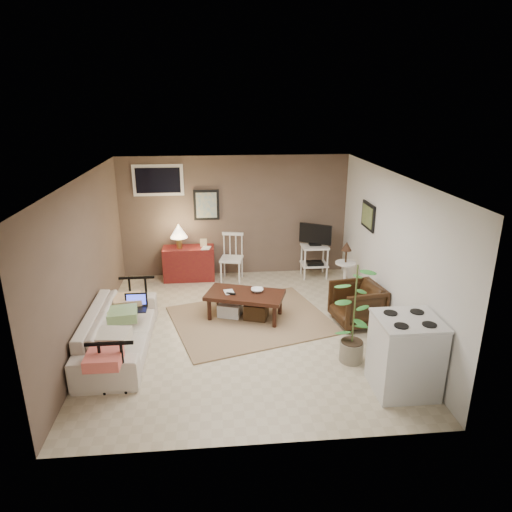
{
  "coord_description": "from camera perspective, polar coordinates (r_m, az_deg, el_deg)",
  "views": [
    {
      "loc": [
        -0.39,
        -6.34,
        3.42
      ],
      "look_at": [
        0.23,
        0.35,
        1.1
      ],
      "focal_mm": 32.0,
      "sensor_mm": 36.0,
      "label": 1
    }
  ],
  "objects": [
    {
      "name": "side_table",
      "position": [
        8.46,
        11.14,
        -0.67
      ],
      "size": [
        0.37,
        0.37,
        0.99
      ],
      "color": "white",
      "rests_on": "floor"
    },
    {
      "name": "art_back",
      "position": [
        9.03,
        -6.21,
        6.35
      ],
      "size": [
        0.5,
        0.03,
        0.6
      ],
      "primitive_type": "cube",
      "color": "black"
    },
    {
      "name": "tv_stand",
      "position": [
        9.15,
        7.36,
        0.83
      ],
      "size": [
        0.58,
        0.42,
        1.1
      ],
      "color": "white",
      "rests_on": "floor"
    },
    {
      "name": "art_right",
      "position": [
        8.07,
        13.85,
        4.88
      ],
      "size": [
        0.03,
        0.6,
        0.45
      ],
      "primitive_type": "cube",
      "color": "black"
    },
    {
      "name": "spindle_chair",
      "position": [
        8.98,
        -3.06,
        -0.36
      ],
      "size": [
        0.5,
        0.5,
        0.93
      ],
      "color": "white",
      "rests_on": "floor"
    },
    {
      "name": "coffee_table",
      "position": [
        7.47,
        -1.44,
        -5.94
      ],
      "size": [
        1.37,
        1.0,
        0.47
      ],
      "color": "#39180F",
      "rests_on": "floor"
    },
    {
      "name": "laptop",
      "position": [
        7.01,
        -14.77,
        -5.87
      ],
      "size": [
        0.33,
        0.24,
        0.22
      ],
      "color": "black",
      "rests_on": "sofa"
    },
    {
      "name": "rug",
      "position": [
        7.5,
        -0.63,
        -7.97
      ],
      "size": [
        2.84,
        2.52,
        0.02
      ],
      "primitive_type": "cube",
      "rotation": [
        0.0,
        0.0,
        0.28
      ],
      "color": "#997359",
      "rests_on": "floor"
    },
    {
      "name": "sofa_end_rails",
      "position": [
        6.77,
        -15.81,
        -8.58
      ],
      "size": [
        0.57,
        2.14,
        0.72
      ],
      "primitive_type": null,
      "color": "black",
      "rests_on": "floor"
    },
    {
      "name": "red_console",
      "position": [
        9.11,
        -8.48,
        -0.52
      ],
      "size": [
        1.0,
        0.44,
        1.15
      ],
      "color": "maroon",
      "rests_on": "floor"
    },
    {
      "name": "sofa_pillows",
      "position": [
        6.5,
        -16.93,
        -8.37
      ],
      "size": [
        0.41,
        2.03,
        0.14
      ],
      "primitive_type": null,
      "color": "beige",
      "rests_on": "sofa"
    },
    {
      "name": "armchair",
      "position": [
        7.43,
        12.53,
        -5.69
      ],
      "size": [
        0.77,
        0.8,
        0.73
      ],
      "primitive_type": "imported",
      "rotation": [
        0.0,
        0.0,
        -1.41
      ],
      "color": "black",
      "rests_on": "floor"
    },
    {
      "name": "bowl",
      "position": [
        7.42,
        0.15,
        -3.75
      ],
      "size": [
        0.2,
        0.07,
        0.2
      ],
      "primitive_type": "imported",
      "rotation": [
        0.0,
        0.0,
        -0.09
      ],
      "color": "#39180F",
      "rests_on": "coffee_table"
    },
    {
      "name": "window",
      "position": [
        9.0,
        -12.14,
        9.24
      ],
      "size": [
        0.96,
        0.03,
        0.6
      ],
      "primitive_type": "cube",
      "color": "white"
    },
    {
      "name": "stove",
      "position": [
        5.93,
        18.14,
        -11.65
      ],
      "size": [
        0.75,
        0.7,
        0.98
      ],
      "color": "silver",
      "rests_on": "floor"
    },
    {
      "name": "book_table",
      "position": [
        7.38,
        -3.97,
        -3.9
      ],
      "size": [
        0.15,
        0.04,
        0.21
      ],
      "primitive_type": "imported",
      "rotation": [
        0.0,
        0.0,
        0.19
      ],
      "color": "#39180F",
      "rests_on": "coffee_table"
    },
    {
      "name": "potted_plant",
      "position": [
        6.23,
        12.2,
        -6.68
      ],
      "size": [
        0.36,
        0.36,
        1.43
      ],
      "color": "gray",
      "rests_on": "floor"
    },
    {
      "name": "book_console",
      "position": [
        8.89,
        -6.81,
        1.61
      ],
      "size": [
        0.17,
        0.06,
        0.22
      ],
      "primitive_type": "imported",
      "rotation": [
        0.0,
        0.0,
        -0.23
      ],
      "color": "#39180F",
      "rests_on": "red_console"
    },
    {
      "name": "sofa",
      "position": [
        6.77,
        -16.89,
        -8.14
      ],
      "size": [
        0.62,
        2.14,
        0.84
      ],
      "primitive_type": "imported",
      "rotation": [
        0.0,
        0.0,
        1.57
      ],
      "color": "beige",
      "rests_on": "floor"
    },
    {
      "name": "floor",
      "position": [
        7.21,
        -1.57,
        -9.24
      ],
      "size": [
        5.0,
        5.0,
        0.0
      ],
      "primitive_type": "plane",
      "color": "#C1B293",
      "rests_on": "ground"
    }
  ]
}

